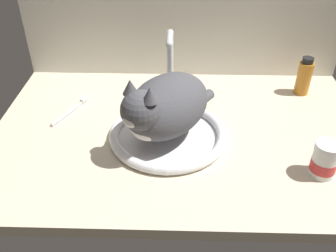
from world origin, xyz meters
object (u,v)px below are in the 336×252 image
pill_bottle (324,161)px  toothbrush (71,110)px  faucet (170,73)px  amber_bottle (304,77)px  cat (164,107)px  sink_basin (168,134)px

pill_bottle → toothbrush: size_ratio=0.60×
faucet → amber_bottle: size_ratio=1.82×
pill_bottle → toothbrush: bearing=159.1°
faucet → amber_bottle: 43.77cm
cat → pill_bottle: 41.35cm
faucet → pill_bottle: faucet is taller
faucet → pill_bottle: size_ratio=2.48×
faucet → sink_basin: bearing=-90.0°
sink_basin → cat: cat is taller
cat → toothbrush: (-29.09, 13.61, -10.35)cm
sink_basin → amber_bottle: bearing=31.1°
amber_bottle → toothbrush: 74.96cm
faucet → amber_bottle: faucet is taller
cat → toothbrush: cat is taller
pill_bottle → toothbrush: 72.87cm
faucet → pill_bottle: (37.87, -34.71, -4.95)cm
pill_bottle → amber_bottle: bearing=82.2°
faucet → toothbrush: bearing=-163.8°
faucet → amber_bottle: (43.34, 5.19, -3.30)cm
sink_basin → pill_bottle: bearing=-20.0°
cat → amber_bottle: bearing=31.8°
toothbrush → pill_bottle: bearing=-20.9°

